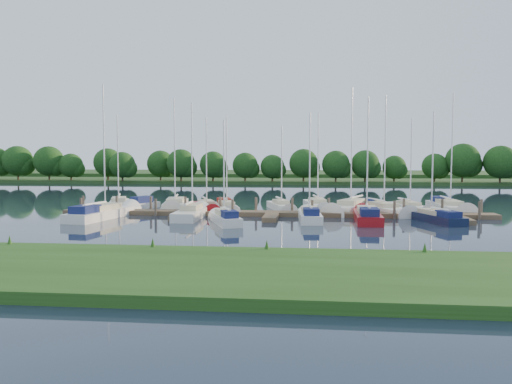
# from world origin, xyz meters

# --- Properties ---
(ground) EXTENTS (260.00, 260.00, 0.00)m
(ground) POSITION_xyz_m (0.00, 0.00, 0.00)
(ground) COLOR #1B2437
(ground) RESTS_ON ground
(near_bank) EXTENTS (90.00, 10.00, 0.50)m
(near_bank) POSITION_xyz_m (0.00, -16.00, 0.25)
(near_bank) COLOR #214814
(near_bank) RESTS_ON ground
(dock) EXTENTS (40.00, 6.00, 0.40)m
(dock) POSITION_xyz_m (0.00, 7.31, 0.20)
(dock) COLOR brown
(dock) RESTS_ON ground
(mooring_pilings) EXTENTS (38.24, 2.84, 2.00)m
(mooring_pilings) POSITION_xyz_m (0.00, 8.43, 0.60)
(mooring_pilings) COLOR #473D33
(mooring_pilings) RESTS_ON ground
(far_shore) EXTENTS (180.00, 30.00, 0.60)m
(far_shore) POSITION_xyz_m (0.00, 75.00, 0.30)
(far_shore) COLOR #26461B
(far_shore) RESTS_ON ground
(distant_hill) EXTENTS (220.00, 40.00, 1.40)m
(distant_hill) POSITION_xyz_m (0.00, 100.00, 0.70)
(distant_hill) COLOR #2B4D21
(distant_hill) RESTS_ON ground
(treeline) EXTENTS (145.69, 10.06, 7.97)m
(treeline) POSITION_xyz_m (-5.75, 62.08, 3.86)
(treeline) COLOR #38281C
(treeline) RESTS_ON ground
(sailboat_n_0) EXTENTS (3.98, 8.00, 10.32)m
(sailboat_n_0) POSITION_xyz_m (-16.87, 13.21, 0.28)
(sailboat_n_0) COLOR white
(sailboat_n_0) RESTS_ON ground
(motorboat) EXTENTS (3.01, 4.92, 1.60)m
(motorboat) POSITION_xyz_m (-14.36, 12.96, 0.34)
(motorboat) COLOR white
(motorboat) RESTS_ON ground
(sailboat_n_2) EXTENTS (3.72, 9.62, 11.98)m
(sailboat_n_2) POSITION_xyz_m (-10.83, 13.69, 0.27)
(sailboat_n_2) COLOR white
(sailboat_n_2) RESTS_ON ground
(sailboat_n_3) EXTENTS (3.92, 7.62, 9.79)m
(sailboat_n_3) POSITION_xyz_m (-7.06, 11.72, 0.27)
(sailboat_n_3) COLOR maroon
(sailboat_n_3) RESTS_ON ground
(sailboat_n_4) EXTENTS (3.61, 7.83, 9.96)m
(sailboat_n_4) POSITION_xyz_m (-4.91, 11.14, 0.32)
(sailboat_n_4) COLOR white
(sailboat_n_4) RESTS_ON ground
(sailboat_n_5) EXTENTS (3.29, 7.03, 9.01)m
(sailboat_n_5) POSITION_xyz_m (0.44, 13.39, 0.27)
(sailboat_n_5) COLOR white
(sailboat_n_5) RESTS_ON ground
(sailboat_n_6) EXTENTS (2.96, 8.28, 10.47)m
(sailboat_n_6) POSITION_xyz_m (4.20, 14.55, 0.27)
(sailboat_n_6) COLOR white
(sailboat_n_6) RESTS_ON ground
(sailboat_n_7) EXTENTS (5.78, 9.76, 12.69)m
(sailboat_n_7) POSITION_xyz_m (7.56, 12.04, 0.28)
(sailboat_n_7) COLOR white
(sailboat_n_7) RESTS_ON ground
(sailboat_n_8) EXTENTS (4.87, 9.28, 11.75)m
(sailboat_n_8) POSITION_xyz_m (10.41, 11.47, 0.31)
(sailboat_n_8) COLOR white
(sailboat_n_8) RESTS_ON ground
(sailboat_n_9) EXTENTS (3.47, 7.62, 9.62)m
(sailboat_n_9) POSITION_xyz_m (13.40, 13.55, 0.27)
(sailboat_n_9) COLOR white
(sailboat_n_9) RESTS_ON ground
(sailboat_n_10) EXTENTS (2.62, 9.72, 12.22)m
(sailboat_n_10) POSITION_xyz_m (17.48, 14.18, 0.32)
(sailboat_n_10) COLOR white
(sailboat_n_10) RESTS_ON ground
(sailboat_s_0) EXTENTS (3.50, 9.77, 12.32)m
(sailboat_s_0) POSITION_xyz_m (-14.99, 4.51, 0.34)
(sailboat_s_0) COLOR white
(sailboat_s_0) RESTS_ON ground
(sailboat_s_1) EXTENTS (2.07, 8.31, 10.79)m
(sailboat_s_1) POSITION_xyz_m (-7.14, 5.65, 0.29)
(sailboat_s_1) COLOR white
(sailboat_s_1) RESTS_ON ground
(sailboat_s_2) EXTENTS (3.54, 6.70, 8.84)m
(sailboat_s_2) POSITION_xyz_m (-3.53, 2.13, 0.33)
(sailboat_s_2) COLOR white
(sailboat_s_2) RESTS_ON ground
(sailboat_s_3) EXTENTS (2.13, 7.45, 9.62)m
(sailboat_s_3) POSITION_xyz_m (3.38, 4.85, 0.33)
(sailboat_s_3) COLOR white
(sailboat_s_3) RESTS_ON ground
(sailboat_s_4) EXTENTS (2.31, 8.59, 11.03)m
(sailboat_s_4) POSITION_xyz_m (8.24, 4.96, 0.34)
(sailboat_s_4) COLOR maroon
(sailboat_s_4) RESTS_ON ground
(sailboat_s_5) EXTENTS (3.73, 7.56, 9.64)m
(sailboat_s_5) POSITION_xyz_m (13.81, 5.18, 0.31)
(sailboat_s_5) COLOR #0F1834
(sailboat_s_5) RESTS_ON ground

